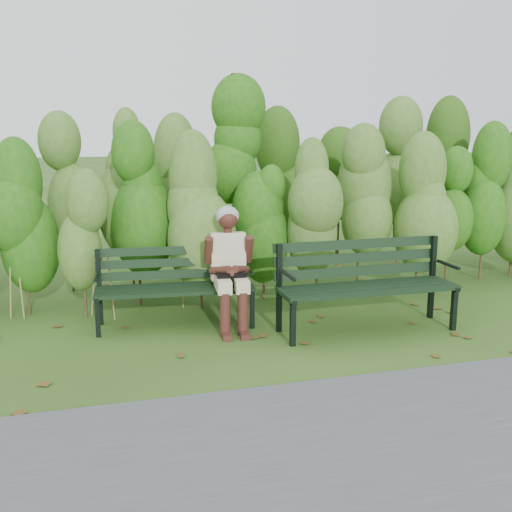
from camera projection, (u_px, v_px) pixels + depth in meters
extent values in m
plane|color=#2E4917|center=(266.00, 343.00, 5.53)|extent=(80.00, 80.00, 0.00)
cube|color=#474749|center=(375.00, 470.00, 3.46)|extent=(60.00, 2.50, 0.01)
cylinder|color=#47381E|center=(29.00, 283.00, 6.11)|extent=(0.03, 0.03, 0.80)
ellipsoid|color=#215814|center=(24.00, 221.00, 5.98)|extent=(0.64, 0.64, 1.44)
cylinder|color=#47381E|center=(91.00, 279.00, 6.27)|extent=(0.03, 0.03, 0.80)
ellipsoid|color=#215814|center=(88.00, 218.00, 6.14)|extent=(0.64, 0.64, 1.44)
cylinder|color=#47381E|center=(150.00, 275.00, 6.43)|extent=(0.03, 0.03, 0.80)
ellipsoid|color=#215814|center=(148.00, 216.00, 6.30)|extent=(0.64, 0.64, 1.44)
cylinder|color=#47381E|center=(206.00, 271.00, 6.59)|extent=(0.03, 0.03, 0.80)
ellipsoid|color=#215814|center=(205.00, 214.00, 6.46)|extent=(0.64, 0.64, 1.44)
cylinder|color=#47381E|center=(259.00, 268.00, 6.76)|extent=(0.03, 0.03, 0.80)
ellipsoid|color=#215814|center=(259.00, 212.00, 6.62)|extent=(0.64, 0.64, 1.44)
cylinder|color=#47381E|center=(310.00, 265.00, 6.92)|extent=(0.03, 0.03, 0.80)
ellipsoid|color=#215814|center=(311.00, 210.00, 6.78)|extent=(0.64, 0.64, 1.44)
cylinder|color=#47381E|center=(359.00, 262.00, 7.08)|extent=(0.03, 0.03, 0.80)
ellipsoid|color=#215814|center=(361.00, 208.00, 6.94)|extent=(0.64, 0.64, 1.44)
cylinder|color=#47381E|center=(405.00, 259.00, 7.24)|extent=(0.03, 0.03, 0.80)
ellipsoid|color=#215814|center=(408.00, 206.00, 7.11)|extent=(0.64, 0.64, 1.44)
cylinder|color=#47381E|center=(449.00, 256.00, 7.40)|extent=(0.03, 0.03, 0.80)
ellipsoid|color=#215814|center=(453.00, 204.00, 7.27)|extent=(0.64, 0.64, 1.44)
cylinder|color=#47381E|center=(492.00, 253.00, 7.56)|extent=(0.03, 0.03, 0.80)
ellipsoid|color=#215814|center=(496.00, 203.00, 7.43)|extent=(0.64, 0.64, 1.44)
cylinder|color=#47381E|center=(56.00, 249.00, 7.08)|extent=(0.04, 0.04, 1.10)
ellipsoid|color=#2C5612|center=(50.00, 174.00, 6.90)|extent=(0.70, 0.70, 1.98)
cylinder|color=#47381E|center=(122.00, 245.00, 7.28)|extent=(0.04, 0.04, 1.10)
ellipsoid|color=#2C5612|center=(118.00, 173.00, 7.10)|extent=(0.70, 0.70, 1.98)
cylinder|color=#47381E|center=(185.00, 242.00, 7.48)|extent=(0.04, 0.04, 1.10)
ellipsoid|color=#2C5612|center=(183.00, 171.00, 7.30)|extent=(0.70, 0.70, 1.98)
cylinder|color=#47381E|center=(244.00, 239.00, 7.69)|extent=(0.04, 0.04, 1.10)
ellipsoid|color=#2C5612|center=(244.00, 170.00, 7.50)|extent=(0.70, 0.70, 1.98)
cylinder|color=#47381E|center=(300.00, 236.00, 7.89)|extent=(0.04, 0.04, 1.10)
ellipsoid|color=#2C5612|center=(301.00, 169.00, 7.71)|extent=(0.70, 0.70, 1.98)
cylinder|color=#47381E|center=(354.00, 234.00, 8.09)|extent=(0.04, 0.04, 1.10)
ellipsoid|color=#2C5612|center=(356.00, 168.00, 7.91)|extent=(0.70, 0.70, 1.98)
cylinder|color=#47381E|center=(405.00, 231.00, 8.29)|extent=(0.04, 0.04, 1.10)
ellipsoid|color=#2C5612|center=(408.00, 167.00, 8.11)|extent=(0.70, 0.70, 1.98)
cylinder|color=#47381E|center=(453.00, 229.00, 8.50)|extent=(0.04, 0.04, 1.10)
ellipsoid|color=#2C5612|center=(457.00, 166.00, 8.31)|extent=(0.70, 0.70, 1.98)
cylinder|color=#47381E|center=(499.00, 226.00, 8.70)|extent=(0.04, 0.04, 1.10)
ellipsoid|color=#2C5612|center=(504.00, 165.00, 8.52)|extent=(0.70, 0.70, 1.98)
cube|color=brown|center=(137.00, 353.00, 5.27)|extent=(0.11, 0.11, 0.01)
cube|color=brown|center=(172.00, 327.00, 5.96)|extent=(0.11, 0.11, 0.01)
cube|color=brown|center=(423.00, 322.00, 6.12)|extent=(0.11, 0.11, 0.01)
cube|color=brown|center=(466.00, 306.00, 6.68)|extent=(0.10, 0.11, 0.01)
cube|color=brown|center=(383.00, 346.00, 5.45)|extent=(0.11, 0.11, 0.01)
cube|color=brown|center=(175.00, 331.00, 5.83)|extent=(0.11, 0.11, 0.01)
cube|color=brown|center=(508.00, 365.00, 5.01)|extent=(0.11, 0.11, 0.01)
cube|color=brown|center=(354.00, 346.00, 5.45)|extent=(0.09, 0.10, 0.01)
cube|color=brown|center=(109.00, 353.00, 5.28)|extent=(0.10, 0.11, 0.01)
cube|color=brown|center=(350.00, 305.00, 6.73)|extent=(0.08, 0.10, 0.01)
cube|color=brown|center=(196.00, 377.00, 4.77)|extent=(0.11, 0.11, 0.01)
cube|color=brown|center=(173.00, 367.00, 4.96)|extent=(0.11, 0.11, 0.01)
cube|color=brown|center=(341.00, 352.00, 5.30)|extent=(0.10, 0.11, 0.01)
cube|color=brown|center=(263.00, 331.00, 5.85)|extent=(0.10, 0.08, 0.01)
cube|color=brown|center=(323.00, 354.00, 5.25)|extent=(0.10, 0.11, 0.01)
cube|color=brown|center=(207.00, 351.00, 5.32)|extent=(0.11, 0.11, 0.01)
cube|color=brown|center=(383.00, 307.00, 6.65)|extent=(0.10, 0.11, 0.01)
cube|color=brown|center=(275.00, 356.00, 5.20)|extent=(0.11, 0.11, 0.01)
cube|color=brown|center=(299.00, 383.00, 4.65)|extent=(0.11, 0.11, 0.01)
cube|color=brown|center=(132.00, 350.00, 5.34)|extent=(0.08, 0.10, 0.01)
cube|color=brown|center=(286.00, 362.00, 5.07)|extent=(0.11, 0.11, 0.01)
cube|color=brown|center=(366.00, 364.00, 5.03)|extent=(0.10, 0.08, 0.01)
cube|color=black|center=(176.00, 294.00, 5.75)|extent=(1.55, 0.24, 0.03)
cube|color=black|center=(175.00, 291.00, 5.85)|extent=(1.55, 0.24, 0.03)
cube|color=black|center=(175.00, 288.00, 5.95)|extent=(1.55, 0.24, 0.03)
cube|color=black|center=(174.00, 285.00, 6.06)|extent=(1.55, 0.24, 0.03)
cube|color=black|center=(174.00, 274.00, 6.11)|extent=(1.55, 0.19, 0.09)
cube|color=black|center=(173.00, 262.00, 6.10)|extent=(1.55, 0.19, 0.09)
cube|color=black|center=(173.00, 251.00, 6.09)|extent=(1.55, 0.19, 0.09)
cube|color=black|center=(98.00, 317.00, 5.65)|extent=(0.05, 0.05, 0.39)
cube|color=black|center=(99.00, 288.00, 5.96)|extent=(0.05, 0.05, 0.78)
cube|color=black|center=(98.00, 295.00, 5.78)|extent=(0.08, 0.43, 0.03)
cylinder|color=black|center=(97.00, 277.00, 5.70)|extent=(0.06, 0.32, 0.03)
cube|color=black|center=(252.00, 309.00, 5.91)|extent=(0.05, 0.05, 0.39)
cube|color=black|center=(246.00, 281.00, 6.22)|extent=(0.05, 0.05, 0.78)
cube|color=black|center=(249.00, 287.00, 6.03)|extent=(0.08, 0.43, 0.03)
cylinder|color=black|center=(250.00, 270.00, 5.95)|extent=(0.06, 0.32, 0.03)
cube|color=black|center=(377.00, 293.00, 5.59)|extent=(1.74, 0.11, 0.04)
cube|color=black|center=(371.00, 290.00, 5.71)|extent=(1.74, 0.11, 0.04)
cube|color=black|center=(366.00, 287.00, 5.82)|extent=(1.74, 0.11, 0.04)
cube|color=black|center=(360.00, 284.00, 5.93)|extent=(1.74, 0.11, 0.04)
cube|color=black|center=(357.00, 271.00, 6.00)|extent=(1.74, 0.06, 0.10)
cube|color=black|center=(357.00, 258.00, 5.98)|extent=(1.74, 0.06, 0.10)
cube|color=black|center=(356.00, 244.00, 5.97)|extent=(1.74, 0.06, 0.10)
cube|color=black|center=(293.00, 323.00, 5.41)|extent=(0.05, 0.05, 0.43)
cube|color=black|center=(279.00, 288.00, 5.76)|extent=(0.05, 0.05, 0.87)
cube|color=black|center=(286.00, 296.00, 5.55)|extent=(0.05, 0.48, 0.04)
cylinder|color=black|center=(288.00, 275.00, 5.46)|extent=(0.04, 0.36, 0.03)
cube|color=black|center=(454.00, 309.00, 5.84)|extent=(0.05, 0.05, 0.43)
cube|color=black|center=(432.00, 277.00, 6.19)|extent=(0.05, 0.05, 0.87)
cube|color=black|center=(444.00, 284.00, 5.98)|extent=(0.05, 0.48, 0.04)
cylinder|color=black|center=(448.00, 265.00, 5.89)|extent=(0.04, 0.36, 0.03)
cube|color=beige|center=(223.00, 284.00, 5.77)|extent=(0.17, 0.41, 0.12)
cube|color=beige|center=(240.00, 283.00, 5.80)|extent=(0.17, 0.41, 0.12)
cylinder|color=#452019|center=(225.00, 315.00, 5.67)|extent=(0.11, 0.11, 0.43)
cylinder|color=#452019|center=(243.00, 314.00, 5.70)|extent=(0.11, 0.11, 0.43)
cube|color=#452019|center=(226.00, 336.00, 5.64)|extent=(0.10, 0.20, 0.06)
cube|color=#452019|center=(244.00, 335.00, 5.66)|extent=(0.10, 0.20, 0.06)
cube|color=beige|center=(228.00, 256.00, 5.99)|extent=(0.36, 0.27, 0.49)
cylinder|color=#452019|center=(228.00, 231.00, 5.92)|extent=(0.09, 0.09, 0.09)
sphere|color=#452019|center=(228.00, 219.00, 5.88)|extent=(0.20, 0.20, 0.20)
ellipsoid|color=gray|center=(227.00, 216.00, 5.90)|extent=(0.23, 0.22, 0.21)
cylinder|color=#452019|center=(209.00, 250.00, 5.86)|extent=(0.10, 0.20, 0.29)
cylinder|color=#452019|center=(249.00, 249.00, 5.93)|extent=(0.10, 0.20, 0.29)
cylinder|color=#452019|center=(220.00, 270.00, 5.80)|extent=(0.20, 0.26, 0.13)
cylinder|color=#452019|center=(241.00, 269.00, 5.83)|extent=(0.23, 0.24, 0.13)
sphere|color=#452019|center=(231.00, 273.00, 5.76)|extent=(0.10, 0.10, 0.10)
cube|color=black|center=(231.00, 279.00, 5.79)|extent=(0.29, 0.14, 0.15)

